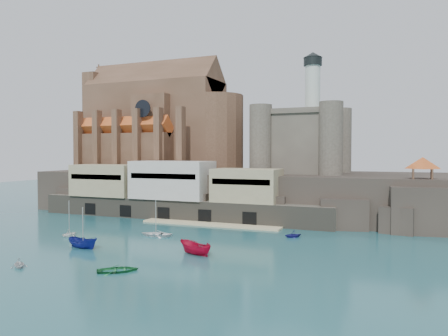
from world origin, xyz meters
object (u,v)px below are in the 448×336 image
object	(u,v)px
church	(160,127)
castle_keep	(303,139)
pavilion	(423,164)
boat_1	(19,267)
boat_2	(83,248)

from	to	relation	value
church	castle_keep	xyz separation A→B (m)	(40.21, -0.78, -3.81)
pavilion	castle_keep	bearing A→B (deg)	149.82
castle_keep	boat_1	distance (m)	69.62
boat_2	pavilion	bearing A→B (deg)	-48.83
boat_1	boat_2	size ratio (longest dim) A/B	0.51
boat_1	boat_2	bearing A→B (deg)	36.02
castle_keep	boat_1	bearing A→B (deg)	-110.42
castle_keep	boat_2	distance (m)	58.77
castle_keep	boat_2	bearing A→B (deg)	-114.83
boat_1	church	bearing A→B (deg)	50.70
boat_1	castle_keep	bearing A→B (deg)	15.53
pavilion	boat_2	xyz separation A→B (m)	(-49.37, -35.61, -12.73)
boat_1	boat_2	distance (m)	12.27
castle_keep	boat_2	world-z (taller)	castle_keep
castle_keep	boat_1	xyz separation A→B (m)	(-23.43, -62.95, -18.31)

